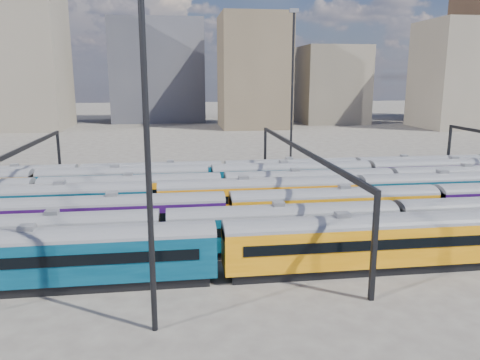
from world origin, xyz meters
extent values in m
plane|color=#47413C|center=(0.00, 0.00, 0.00)|extent=(500.00, 500.00, 0.00)
cube|color=black|center=(-11.59, -15.00, 0.39)|extent=(20.91, 2.71, 0.77)
cube|color=#042F44|center=(-11.59, -15.00, 2.37)|extent=(22.01, 3.19, 3.19)
cylinder|color=#4C4C51|center=(-11.59, -15.00, 3.96)|extent=(22.01, 3.19, 3.19)
cube|color=black|center=(-11.59, -16.62, 2.75)|extent=(19.37, 0.06, 0.83)
cube|color=black|center=(-11.59, -13.38, 2.75)|extent=(19.37, 0.06, 0.83)
cube|color=slate|center=(-11.59, -15.00, 4.81)|extent=(1.10, 0.99, 0.39)
cube|color=black|center=(11.02, -15.00, 0.39)|extent=(20.91, 2.71, 0.77)
cube|color=#C07207|center=(11.02, -15.00, 2.37)|extent=(22.01, 3.19, 3.19)
cylinder|color=#4C4C51|center=(11.02, -15.00, 3.96)|extent=(22.01, 3.19, 3.19)
cube|color=black|center=(11.02, -16.62, 2.75)|extent=(19.37, 0.06, 0.83)
cube|color=black|center=(11.02, -13.38, 2.75)|extent=(19.37, 0.06, 0.83)
cube|color=slate|center=(11.02, -15.00, 4.81)|extent=(1.10, 0.99, 0.39)
cube|color=black|center=(-15.25, -10.00, 0.36)|extent=(19.50, 2.53, 0.72)
cube|color=#C07207|center=(-15.25, -10.00, 2.21)|extent=(20.52, 2.98, 2.98)
cylinder|color=#4C4C51|center=(-15.25, -10.00, 3.69)|extent=(20.52, 2.98, 2.98)
cube|color=black|center=(-15.25, -11.51, 2.56)|extent=(18.06, 0.06, 0.77)
cube|color=black|center=(-15.25, -8.49, 2.56)|extent=(18.06, 0.06, 0.77)
cube|color=slate|center=(-15.25, -10.00, 4.49)|extent=(1.03, 0.92, 0.36)
cube|color=black|center=(5.87, -10.00, 0.36)|extent=(19.50, 2.53, 0.72)
cube|color=#042F44|center=(5.87, -10.00, 2.21)|extent=(20.52, 2.98, 2.98)
cylinder|color=#4C4C51|center=(5.87, -10.00, 3.69)|extent=(20.52, 2.98, 2.98)
cube|color=black|center=(5.87, -11.51, 2.56)|extent=(18.06, 0.06, 0.77)
cube|color=black|center=(5.87, -8.49, 2.56)|extent=(18.06, 0.06, 0.77)
cube|color=slate|center=(5.87, -10.00, 4.49)|extent=(1.03, 0.92, 0.36)
cube|color=black|center=(-9.45, -5.00, 0.37)|extent=(20.12, 2.61, 0.74)
cube|color=#21083B|center=(-9.45, -5.00, 2.28)|extent=(21.18, 3.07, 3.07)
cylinder|color=#4C4C51|center=(-9.45, -5.00, 3.81)|extent=(21.18, 3.07, 3.07)
cube|color=black|center=(-9.45, -6.56, 2.65)|extent=(18.64, 0.06, 0.79)
cube|color=black|center=(-9.45, -3.44, 2.65)|extent=(18.64, 0.06, 0.79)
cube|color=slate|center=(-9.45, -5.00, 4.63)|extent=(1.06, 0.95, 0.37)
cube|color=black|center=(12.33, -5.00, 0.37)|extent=(20.12, 2.61, 0.74)
cube|color=#C07207|center=(12.33, -5.00, 2.28)|extent=(21.18, 3.07, 3.07)
cylinder|color=#4C4C51|center=(12.33, -5.00, 3.81)|extent=(21.18, 3.07, 3.07)
cube|color=black|center=(12.33, -6.56, 2.65)|extent=(18.64, 0.06, 0.79)
cube|color=black|center=(12.33, -3.44, 2.65)|extent=(18.64, 0.06, 0.79)
cube|color=slate|center=(12.33, -5.00, 4.63)|extent=(1.06, 0.95, 0.37)
cube|color=black|center=(-17.08, 0.00, 0.39)|extent=(20.93, 2.72, 0.77)
cube|color=#042F44|center=(-17.08, 0.00, 2.37)|extent=(22.03, 3.20, 3.20)
cylinder|color=#4C4C51|center=(-17.08, 0.00, 3.97)|extent=(22.03, 3.20, 3.20)
cube|color=black|center=(-17.08, -1.62, 2.75)|extent=(19.39, 0.06, 0.83)
cube|color=black|center=(-17.08, 1.62, 2.75)|extent=(19.39, 0.06, 0.83)
cube|color=slate|center=(-17.08, 0.00, 4.82)|extent=(1.10, 0.99, 0.39)
cube|color=black|center=(5.55, 0.00, 0.39)|extent=(20.93, 2.72, 0.77)
cube|color=#C07207|center=(5.55, 0.00, 2.37)|extent=(22.03, 3.20, 3.20)
cylinder|color=#4C4C51|center=(5.55, 0.00, 3.97)|extent=(22.03, 3.20, 3.20)
cube|color=black|center=(5.55, -1.62, 2.75)|extent=(19.39, 0.06, 0.83)
cube|color=black|center=(5.55, 1.62, 2.75)|extent=(19.39, 0.06, 0.83)
cube|color=slate|center=(5.55, 0.00, 4.82)|extent=(1.10, 0.99, 0.39)
cube|color=black|center=(28.18, 0.00, 0.39)|extent=(20.93, 2.72, 0.77)
cube|color=#042F44|center=(28.18, 0.00, 2.37)|extent=(22.03, 3.20, 3.20)
cylinder|color=#4C4C51|center=(28.18, 0.00, 3.97)|extent=(22.03, 3.20, 3.20)
cube|color=black|center=(28.18, -1.62, 2.75)|extent=(19.39, 0.06, 0.83)
cube|color=black|center=(28.18, 1.62, 2.75)|extent=(19.39, 0.06, 0.83)
cube|color=slate|center=(28.18, 0.00, 4.82)|extent=(1.10, 0.99, 0.39)
cube|color=black|center=(-8.60, 5.00, 0.36)|extent=(19.53, 2.53, 0.72)
cube|color=#C07207|center=(-8.60, 5.00, 2.21)|extent=(20.56, 2.98, 2.98)
cylinder|color=#4C4C51|center=(-8.60, 5.00, 3.70)|extent=(20.56, 2.98, 2.98)
cube|color=black|center=(-8.60, 3.49, 2.57)|extent=(18.10, 0.06, 0.77)
cube|color=black|center=(-8.60, 6.51, 2.57)|extent=(18.10, 0.06, 0.77)
cube|color=slate|center=(-8.60, 5.00, 4.50)|extent=(1.03, 0.93, 0.36)
cube|color=black|center=(12.56, 5.00, 0.36)|extent=(19.53, 2.53, 0.72)
cube|color=#042F44|center=(12.56, 5.00, 2.21)|extent=(20.56, 2.98, 2.98)
cylinder|color=#4C4C51|center=(12.56, 5.00, 3.70)|extent=(20.56, 2.98, 2.98)
cube|color=black|center=(12.56, 3.49, 2.57)|extent=(18.10, 0.06, 0.77)
cube|color=black|center=(12.56, 6.51, 2.57)|extent=(18.10, 0.06, 0.77)
cube|color=slate|center=(12.56, 5.00, 4.50)|extent=(1.03, 0.93, 0.36)
cube|color=black|center=(33.72, 5.00, 0.36)|extent=(19.53, 2.53, 0.72)
cube|color=#C07207|center=(33.72, 5.00, 2.21)|extent=(20.56, 2.98, 2.98)
cylinder|color=#4C4C51|center=(33.72, 5.00, 3.70)|extent=(20.56, 2.98, 2.98)
cube|color=black|center=(33.72, 3.49, 2.57)|extent=(18.10, 0.06, 0.77)
cube|color=black|center=(33.72, 6.51, 2.57)|extent=(18.10, 0.06, 0.77)
cube|color=slate|center=(33.72, 5.00, 4.50)|extent=(1.03, 0.93, 0.36)
cube|color=black|center=(-9.93, 10.00, 0.37)|extent=(19.87, 2.58, 0.73)
cube|color=#042F44|center=(-9.93, 10.00, 2.25)|extent=(20.91, 3.03, 3.03)
cylinder|color=#4C4C51|center=(-9.93, 10.00, 3.76)|extent=(20.91, 3.03, 3.03)
cube|color=black|center=(-9.93, 8.46, 2.61)|extent=(18.40, 0.06, 0.78)
cube|color=black|center=(-9.93, 11.54, 2.61)|extent=(18.40, 0.06, 0.78)
cube|color=slate|center=(-9.93, 10.00, 4.57)|extent=(1.05, 0.94, 0.37)
cube|color=black|center=(11.58, 10.00, 0.37)|extent=(19.87, 2.58, 0.73)
cube|color=#042F44|center=(11.58, 10.00, 2.25)|extent=(20.91, 3.03, 3.03)
cylinder|color=#4C4C51|center=(11.58, 10.00, 3.76)|extent=(20.91, 3.03, 3.03)
cube|color=black|center=(11.58, 8.46, 2.61)|extent=(18.40, 0.06, 0.78)
cube|color=black|center=(11.58, 11.54, 2.61)|extent=(18.40, 0.06, 0.78)
cube|color=slate|center=(11.58, 10.00, 4.57)|extent=(1.05, 0.94, 0.37)
cube|color=black|center=(33.10, 10.00, 0.37)|extent=(19.87, 2.58, 0.73)
cube|color=#21083B|center=(33.10, 10.00, 2.25)|extent=(20.91, 3.03, 3.03)
cylinder|color=#4C4C51|center=(33.10, 10.00, 3.76)|extent=(20.91, 3.03, 3.03)
cube|color=black|center=(33.10, 8.46, 2.61)|extent=(18.40, 0.06, 0.78)
cube|color=black|center=(33.10, 11.54, 2.61)|extent=(18.40, 0.06, 0.78)
cube|color=slate|center=(33.10, 10.00, 4.57)|extent=(1.05, 0.94, 0.37)
cube|color=black|center=(-26.12, 15.00, 0.33)|extent=(17.91, 2.32, 0.66)
cube|color=#21083B|center=(-26.12, 15.00, 2.03)|extent=(18.86, 2.73, 2.73)
cylinder|color=#4C4C51|center=(-26.12, 15.00, 3.39)|extent=(18.86, 2.73, 2.73)
cube|color=black|center=(-26.12, 16.39, 2.36)|extent=(16.59, 0.06, 0.71)
cube|color=slate|center=(-26.12, 15.00, 4.12)|extent=(0.94, 0.85, 0.33)
cube|color=black|center=(-6.66, 15.00, 0.33)|extent=(17.91, 2.32, 0.66)
cube|color=#042F44|center=(-6.66, 15.00, 2.03)|extent=(18.86, 2.73, 2.73)
cylinder|color=#4C4C51|center=(-6.66, 15.00, 3.39)|extent=(18.86, 2.73, 2.73)
cube|color=black|center=(-6.66, 13.61, 2.36)|extent=(16.59, 0.06, 0.71)
cube|color=black|center=(-6.66, 16.39, 2.36)|extent=(16.59, 0.06, 0.71)
cube|color=slate|center=(-6.66, 15.00, 4.12)|extent=(0.94, 0.85, 0.33)
cube|color=black|center=(12.80, 15.00, 0.33)|extent=(17.91, 2.32, 0.66)
cube|color=#C07207|center=(12.80, 15.00, 2.03)|extent=(18.86, 2.73, 2.73)
cylinder|color=#4C4C51|center=(12.80, 15.00, 3.39)|extent=(18.86, 2.73, 2.73)
cube|color=black|center=(12.80, 13.61, 2.36)|extent=(16.59, 0.06, 0.71)
cube|color=black|center=(12.80, 16.39, 2.36)|extent=(16.59, 0.06, 0.71)
cube|color=slate|center=(12.80, 15.00, 4.12)|extent=(0.94, 0.85, 0.33)
cube|color=black|center=(32.25, 15.00, 0.33)|extent=(17.91, 2.32, 0.66)
cube|color=#042F44|center=(32.25, 15.00, 2.03)|extent=(18.86, 2.73, 2.73)
cylinder|color=#4C4C51|center=(32.25, 15.00, 3.39)|extent=(18.86, 2.73, 2.73)
cube|color=black|center=(32.25, 13.61, 2.36)|extent=(16.59, 0.06, 0.71)
cube|color=black|center=(32.25, 16.39, 2.36)|extent=(16.59, 0.06, 0.71)
cube|color=slate|center=(32.25, 15.00, 4.12)|extent=(0.94, 0.85, 0.33)
cube|color=black|center=(-20.00, 20.00, 4.00)|extent=(0.35, 0.35, 8.00)
cube|color=black|center=(-20.00, 0.00, 7.80)|extent=(0.30, 40.00, 0.45)
cube|color=black|center=(10.00, -20.00, 4.00)|extent=(0.35, 0.35, 8.00)
cube|color=black|center=(10.00, 20.00, 4.00)|extent=(0.35, 0.35, 8.00)
cube|color=black|center=(10.00, 0.00, 7.80)|extent=(0.30, 40.00, 0.45)
cube|color=black|center=(40.00, 20.00, 4.00)|extent=(0.35, 0.35, 8.00)
cylinder|color=black|center=(-5.00, -22.00, 12.50)|extent=(0.36, 0.36, 25.00)
cylinder|color=black|center=(15.00, 24.00, 12.50)|extent=(0.36, 0.36, 25.00)
cube|color=slate|center=(15.00, 24.00, 25.30)|extent=(1.40, 0.50, 0.60)
cube|color=#665B4C|center=(-53.13, 101.52, 22.62)|extent=(34.22, 24.48, 45.24)
cube|color=#38383F|center=(-8.81, 123.01, 17.41)|extent=(31.45, 23.82, 34.83)
cube|color=brown|center=(20.99, 97.07, 16.99)|extent=(20.53, 21.40, 33.97)
cube|color=#665B4C|center=(50.05, 108.48, 12.82)|extent=(21.40, 20.66, 25.64)
cube|color=#665B4C|center=(80.21, 87.38, 16.07)|extent=(16.30, 22.06, 32.15)
camera|label=1|loc=(-3.36, -48.96, 15.43)|focal=35.00mm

